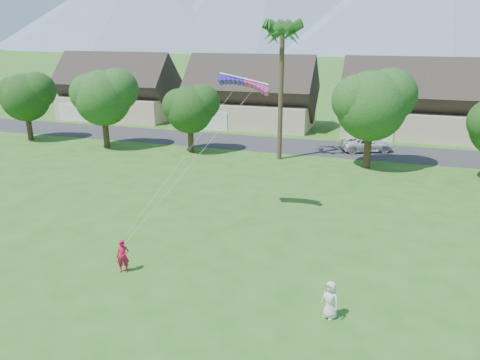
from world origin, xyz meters
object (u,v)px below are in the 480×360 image
at_px(watcher, 330,300).
at_px(parked_car, 367,144).
at_px(parafoil_kite, 245,82).
at_px(kite_flyer, 123,256).

bearing_deg(watcher, parked_car, 119.14).
bearing_deg(parafoil_kite, parked_car, 64.64).
relative_size(watcher, parked_car, 0.33).
bearing_deg(parked_car, kite_flyer, 137.68).
height_order(kite_flyer, parked_car, kite_flyer).
xyz_separation_m(kite_flyer, parafoil_kite, (3.51, 9.23, 7.77)).
relative_size(parked_car, parafoil_kite, 1.57).
distance_m(kite_flyer, parafoil_kite, 12.57).
bearing_deg(parafoil_kite, watcher, -62.08).
distance_m(kite_flyer, watcher, 10.42).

